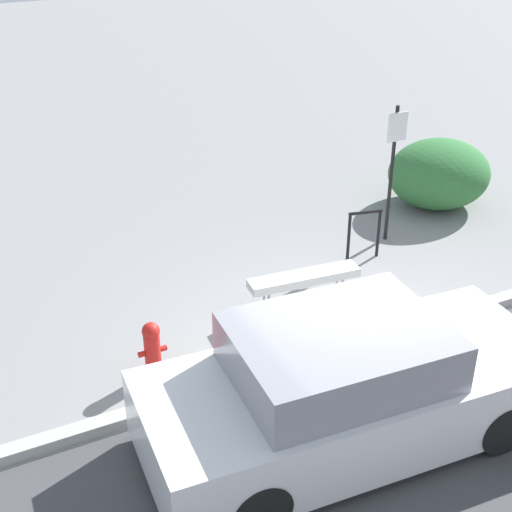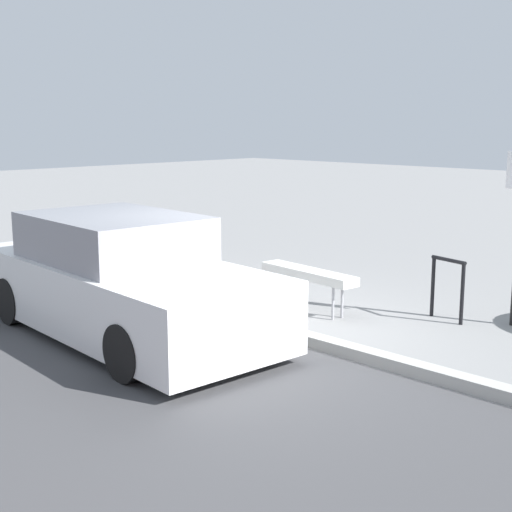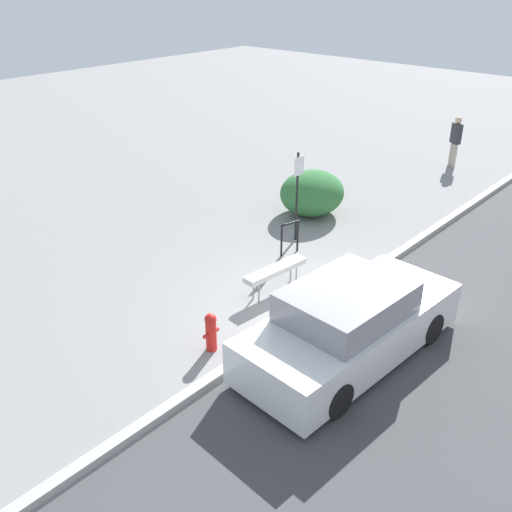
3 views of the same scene
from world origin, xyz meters
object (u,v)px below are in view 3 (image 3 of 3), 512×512
at_px(sign_post, 297,189).
at_px(pedestrian, 455,140).
at_px(bike_rack, 290,235).
at_px(fire_hydrant, 211,331).
at_px(bench, 276,270).
at_px(parked_car_near, 350,325).

bearing_deg(sign_post, pedestrian, -2.35).
xyz_separation_m(bike_rack, fire_hydrant, (-3.99, -1.39, -0.09)).
bearing_deg(bench, fire_hydrant, -162.91).
relative_size(bench, bike_rack, 1.97).
distance_m(bike_rack, sign_post, 1.20).
relative_size(bike_rack, parked_car_near, 0.18).
distance_m(bike_rack, parked_car_near, 4.17).
xyz_separation_m(fire_hydrant, pedestrian, (13.06, 1.42, 0.52)).
height_order(pedestrian, parked_car_near, pedestrian).
distance_m(sign_post, fire_hydrant, 5.13).
distance_m(bench, sign_post, 2.79).
xyz_separation_m(fire_hydrant, parked_car_near, (1.51, -1.95, 0.25)).
xyz_separation_m(sign_post, parked_car_near, (-3.20, -3.71, -0.72)).
xyz_separation_m(sign_post, fire_hydrant, (-4.72, -1.76, -0.98)).
bearing_deg(parked_car_near, fire_hydrant, 131.46).
height_order(bike_rack, parked_car_near, parked_car_near).
height_order(bike_rack, fire_hydrant, bike_rack).
bearing_deg(bench, parked_car_near, -104.22).
relative_size(sign_post, pedestrian, 1.33).
bearing_deg(sign_post, fire_hydrant, -159.52).
xyz_separation_m(bench, sign_post, (2.33, 1.27, 0.88)).
xyz_separation_m(pedestrian, parked_car_near, (-11.55, -3.37, -0.26)).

